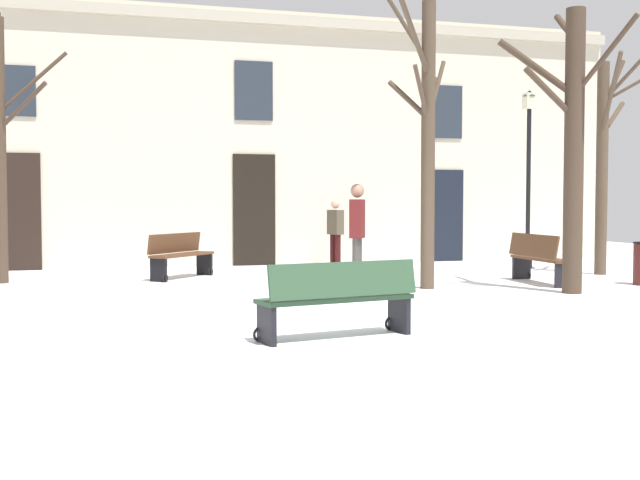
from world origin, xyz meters
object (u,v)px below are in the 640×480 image
streetlamp (529,160)px  tree_near_facade (605,156)px  tree_center (572,142)px  bench_near_center_tree (180,254)px  bench_near_lamp (338,298)px  person_strolling (335,230)px  person_near_bench (357,229)px  tree_right_of_center (427,135)px  bench_back_to_back_right (539,257)px

streetlamp → tree_near_facade: bearing=-70.8°
tree_center → bench_near_center_tree: bearing=144.0°
tree_center → bench_near_lamp: 6.27m
person_strolling → tree_near_facade: bearing=-148.2°
bench_near_center_tree → person_strolling: (3.82, 1.99, 0.38)m
streetlamp → person_near_bench: size_ratio=2.21×
tree_center → bench_near_center_tree: (-5.98, 4.35, -2.03)m
bench_near_lamp → person_strolling: person_strolling is taller
tree_near_facade → bench_near_center_tree: tree_near_facade is taller
tree_center → person_strolling: (-2.16, 6.34, -1.65)m
bench_near_lamp → bench_near_center_tree: bearing=-94.2°
tree_right_of_center → bench_near_lamp: (-2.97, -4.45, -2.23)m
tree_near_facade → person_near_bench: bearing=-169.9°
streetlamp → person_strolling: bearing=157.9°
bench_near_lamp → person_strolling: size_ratio=1.20×
bench_near_center_tree → person_strolling: person_strolling is taller
bench_near_lamp → person_near_bench: bearing=-122.3°
bench_back_to_back_right → tree_near_facade: bearing=-57.8°
bench_near_center_tree → person_near_bench: person_near_bench is taller
tree_right_of_center → bench_back_to_back_right: bearing=6.6°
bench_near_center_tree → bench_back_to_back_right: bearing=-72.8°
tree_center → streetlamp: size_ratio=1.19×
bench_near_center_tree → tree_center: bearing=-85.0°
tree_center → tree_right_of_center: bearing=147.9°
tree_near_facade → streetlamp: bearing=109.2°
tree_near_facade → bench_near_center_tree: 8.95m
tree_near_facade → tree_center: bearing=-133.1°
person_near_bench → bench_back_to_back_right: bearing=115.4°
tree_near_facade → tree_right_of_center: bearing=-162.1°
tree_right_of_center → streetlamp: tree_right_of_center is taller
bench_near_center_tree → person_near_bench: 3.89m
tree_near_facade → person_strolling: bearing=143.2°
tree_right_of_center → bench_near_lamp: tree_right_of_center is taller
tree_near_facade → tree_center: (-2.60, -2.78, 0.04)m
person_near_bench → person_strolling: 4.69m
tree_right_of_center → streetlamp: bearing=40.5°
bench_back_to_back_right → person_strolling: (-2.52, 4.78, 0.38)m
tree_near_facade → bench_near_center_tree: size_ratio=2.97×
person_near_bench → bench_near_center_tree: bearing=-103.9°
tree_near_facade → streetlamp: 2.01m
person_near_bench → tree_near_facade: bearing=128.7°
streetlamp → bench_near_lamp: bearing=-131.5°
tree_right_of_center → bench_back_to_back_right: size_ratio=2.72×
tree_near_facade → bench_back_to_back_right: 3.23m
bench_near_center_tree → person_strolling: size_ratio=0.99×
streetlamp → person_strolling: size_ratio=2.59×
person_near_bench → bench_near_lamp: bearing=7.9°
bench_back_to_back_right → bench_near_center_tree: bench_back_to_back_right is taller
person_near_bench → person_strolling: bearing=-163.5°
streetlamp → person_strolling: (-4.11, 1.66, -1.61)m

